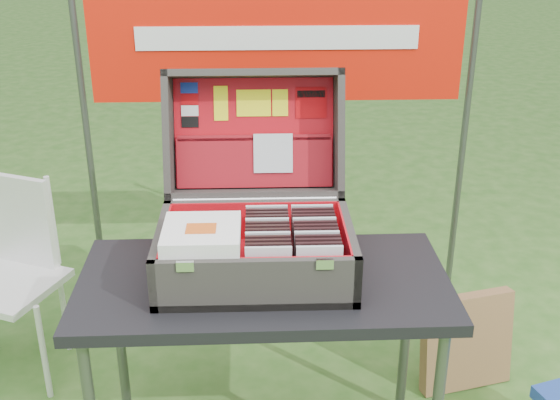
{
  "coord_description": "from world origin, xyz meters",
  "views": [
    {
      "loc": [
        -0.09,
        -1.9,
        1.87
      ],
      "look_at": [
        -0.02,
        0.1,
        0.98
      ],
      "focal_mm": 45.0,
      "sensor_mm": 36.0,
      "label": 1
    }
  ],
  "objects_px": {
    "suitcase": "(254,186)",
    "cardboard_box": "(467,341)",
    "table": "(265,373)",
    "chair": "(7,288)"
  },
  "relations": [
    {
      "from": "cardboard_box",
      "to": "table",
      "type": "bearing_deg",
      "value": -169.05
    },
    {
      "from": "chair",
      "to": "table",
      "type": "bearing_deg",
      "value": -4.37
    },
    {
      "from": "suitcase",
      "to": "chair",
      "type": "bearing_deg",
      "value": 156.6
    },
    {
      "from": "table",
      "to": "suitcase",
      "type": "bearing_deg",
      "value": 105.3
    },
    {
      "from": "table",
      "to": "cardboard_box",
      "type": "height_order",
      "value": "table"
    },
    {
      "from": "cardboard_box",
      "to": "suitcase",
      "type": "bearing_deg",
      "value": -174.79
    },
    {
      "from": "suitcase",
      "to": "table",
      "type": "bearing_deg",
      "value": -74.04
    },
    {
      "from": "cardboard_box",
      "to": "chair",
      "type": "bearing_deg",
      "value": 161.52
    },
    {
      "from": "suitcase",
      "to": "cardboard_box",
      "type": "distance_m",
      "value": 1.22
    },
    {
      "from": "table",
      "to": "suitcase",
      "type": "height_order",
      "value": "suitcase"
    }
  ]
}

